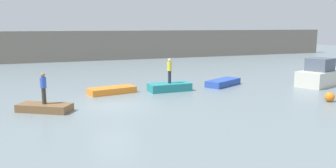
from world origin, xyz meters
TOP-DOWN VIEW (x-y plane):
  - ground_plane at (0.00, 0.00)m, footprint 120.00×120.00m
  - embankment_wall at (0.00, 26.31)m, footprint 80.00×1.20m
  - motorboat at (16.55, 1.12)m, footprint 5.74×3.59m
  - rowboat_brown at (-3.71, 0.06)m, footprint 2.97×2.46m
  - rowboat_orange at (0.68, 3.67)m, footprint 3.30×1.82m
  - rowboat_teal at (4.60, 3.04)m, footprint 2.94×1.33m
  - rowboat_blue at (9.17, 3.54)m, footprint 3.36×2.57m
  - person_yellow_shirt at (4.60, 3.04)m, footprint 0.32×0.32m
  - person_blue_shirt at (-3.71, 0.06)m, footprint 0.32×0.32m
  - mooring_buoy at (12.27, -3.63)m, footprint 0.58×0.58m

SIDE VIEW (x-z plane):
  - ground_plane at x=0.00m, z-range 0.00..0.00m
  - rowboat_brown at x=-3.71m, z-range 0.00..0.41m
  - rowboat_orange at x=0.68m, z-range 0.00..0.41m
  - rowboat_blue at x=9.17m, z-range 0.00..0.48m
  - rowboat_teal at x=4.60m, z-range 0.00..0.55m
  - mooring_buoy at x=12.27m, z-range 0.00..0.58m
  - motorboat at x=16.55m, z-range -0.29..1.80m
  - person_blue_shirt at x=-3.71m, z-range 0.50..2.16m
  - person_yellow_shirt at x=4.60m, z-range 0.65..2.38m
  - embankment_wall at x=0.00m, z-range 0.00..3.84m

